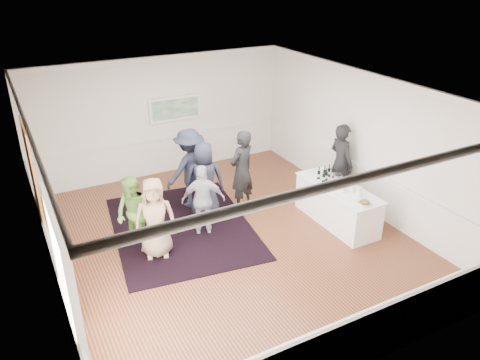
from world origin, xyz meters
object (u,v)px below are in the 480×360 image
guest_dark_a (190,168)px  bartender (341,163)px  serving_table (337,205)px  ice_bucket (336,180)px  guest_tan (155,218)px  nut_bowl (364,203)px  guest_dark_b (242,171)px  guest_navy (205,180)px  guest_green (133,214)px  guest_lilac (203,200)px

guest_dark_a → bartender: bearing=142.8°
serving_table → ice_bucket: size_ratio=8.37×
guest_tan → ice_bucket: size_ratio=6.44×
bartender → nut_bowl: 1.91m
guest_dark_b → guest_navy: bearing=-28.6°
serving_table → guest_green: 4.44m
bartender → guest_green: 5.03m
ice_bucket → guest_navy: bearing=147.6°
guest_tan → guest_green: (-0.31, 0.42, -0.04)m
serving_table → guest_lilac: size_ratio=1.38×
guest_tan → nut_bowl: size_ratio=6.23×
guest_dark_b → guest_lilac: bearing=4.1°
guest_lilac → nut_bowl: (2.74, -1.88, 0.13)m
guest_green → guest_lilac: guest_green is taller
serving_table → nut_bowl: bearing=-93.6°
guest_dark_b → ice_bucket: bearing=116.4°
nut_bowl → bartender: bearing=65.5°
guest_green → nut_bowl: size_ratio=5.93×
guest_green → ice_bucket: size_ratio=6.13×
guest_navy → ice_bucket: 2.93m
guest_tan → guest_navy: 1.85m
serving_table → bartender: bartender is taller
guest_dark_a → ice_bucket: size_ratio=7.42×
guest_dark_b → guest_tan: bearing=-0.1°
bartender → ice_bucket: bartender is taller
guest_navy → nut_bowl: size_ratio=6.60×
bartender → nut_bowl: bartender is taller
guest_green → guest_lilac: (1.49, -0.07, -0.01)m
guest_green → nut_bowl: guest_green is taller
guest_dark_b → bartender: bearing=141.3°
ice_bucket → guest_lilac: bearing=162.9°
guest_tan → ice_bucket: (4.00, -0.53, 0.16)m
serving_table → nut_bowl: 1.00m
guest_dark_a → guest_dark_b: bearing=131.1°
guest_dark_b → nut_bowl: bearing=100.4°
guest_dark_a → guest_navy: guest_dark_a is taller
guest_lilac → ice_bucket: 2.96m
guest_green → serving_table: bearing=48.2°
guest_dark_b → ice_bucket: size_ratio=7.49×
guest_green → guest_dark_b: size_ratio=0.82×
guest_dark_a → guest_dark_b: size_ratio=0.99×
serving_table → guest_navy: guest_navy is taller
serving_table → guest_green: bearing=165.9°
serving_table → guest_dark_b: 2.29m
guest_navy → guest_dark_b: bearing=-164.5°
guest_green → guest_dark_a: guest_dark_a is taller
guest_lilac → guest_dark_a: bearing=-78.8°
guest_lilac → ice_bucket: guest_lilac is taller
guest_green → guest_dark_b: 2.78m
guest_dark_a → ice_bucket: bearing=126.4°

